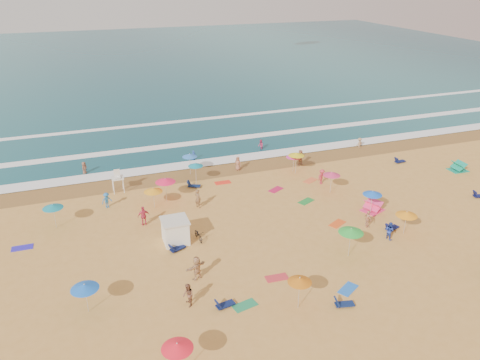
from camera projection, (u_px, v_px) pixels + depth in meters
name	position (u px, v px, depth m)	size (l,w,h in m)	color
ground	(237.00, 225.00, 42.10)	(220.00, 220.00, 0.00)	gold
ocean	(123.00, 63.00, 114.11)	(220.00, 140.00, 0.18)	#0C4756
wet_sand	(200.00, 173.00, 52.81)	(220.00, 220.00, 0.00)	olive
surf_foam	(182.00, 146.00, 60.33)	(200.00, 18.70, 0.05)	white
cabana	(175.00, 232.00, 39.07)	(2.00, 2.00, 2.00)	white
cabana_roof	(175.00, 221.00, 38.63)	(2.20, 2.20, 0.12)	silver
bicycle	(199.00, 235.00, 39.62)	(0.61, 1.76, 0.92)	black
lifeguard_stand	(118.00, 182.00, 47.92)	(1.20, 1.20, 2.10)	white
beach_umbrellas	(278.00, 200.00, 41.84)	(52.91, 29.32, 0.82)	teal
loungers	(289.00, 233.00, 40.45)	(48.86, 22.88, 0.34)	#0D1045
towels	(233.00, 236.00, 40.25)	(41.35, 21.77, 0.03)	#DB511B
popup_tents	(420.00, 183.00, 48.79)	(17.08, 6.94, 1.20)	#FF3879
beachgoers	(229.00, 197.00, 45.48)	(46.33, 27.20, 2.14)	tan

